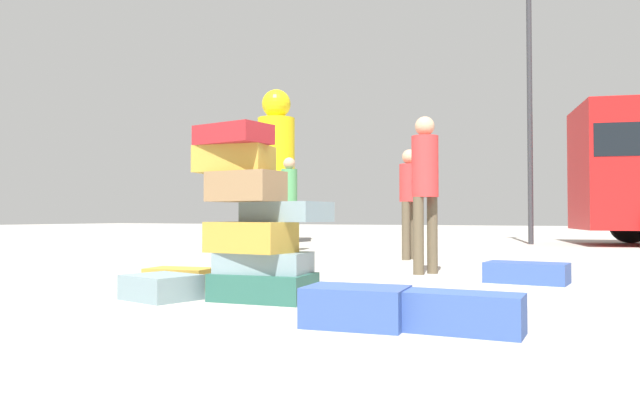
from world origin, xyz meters
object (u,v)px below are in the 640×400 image
(suitcase_navy_foreground_near, at_px, (527,273))
(person_tourist_with_camera, at_px, (409,193))
(suitcase_slate_behind_tower, at_px, (161,287))
(suitcase_tower, at_px, (256,224))
(yellow_dummy_statue, at_px, (276,174))
(suitcase_navy_white_trunk, at_px, (356,306))
(person_bearded_onlooker, at_px, (289,195))
(person_passerby_in_red, at_px, (425,180))
(lamp_post, at_px, (529,48))
(suitcase_tan_left_side, at_px, (180,279))
(suitcase_navy_right_side, at_px, (454,312))

(suitcase_navy_foreground_near, height_order, person_tourist_with_camera, person_tourist_with_camera)
(suitcase_slate_behind_tower, relative_size, person_tourist_with_camera, 0.31)
(suitcase_tower, bearing_deg, yellow_dummy_statue, 118.53)
(suitcase_navy_white_trunk, distance_m, person_bearded_onlooker, 7.75)
(suitcase_navy_foreground_near, distance_m, person_passerby_in_red, 1.56)
(suitcase_navy_foreground_near, relative_size, lamp_post, 0.11)
(suitcase_tan_left_side, xyz_separation_m, suitcase_navy_right_side, (2.60, -0.89, 0.02))
(suitcase_tower, xyz_separation_m, suitcase_navy_white_trunk, (1.10, -0.67, -0.47))
(suitcase_tan_left_side, height_order, person_passerby_in_red, person_passerby_in_red)
(suitcase_slate_behind_tower, bearing_deg, person_bearded_onlooker, 123.91)
(suitcase_tower, relative_size, lamp_post, 0.19)
(lamp_post, bearing_deg, suitcase_tan_left_side, -99.82)
(person_bearded_onlooker, relative_size, person_tourist_with_camera, 1.06)
(suitcase_tan_left_side, height_order, suitcase_navy_foreground_near, suitcase_navy_foreground_near)
(suitcase_tower, relative_size, suitcase_navy_foreground_near, 1.77)
(suitcase_navy_foreground_near, relative_size, person_bearded_onlooker, 0.43)
(suitcase_tan_left_side, xyz_separation_m, person_bearded_onlooker, (-1.93, 5.64, 0.95))
(person_tourist_with_camera, height_order, person_passerby_in_red, person_passerby_in_red)
(suitcase_tower, bearing_deg, lamp_post, 85.37)
(suitcase_navy_white_trunk, xyz_separation_m, yellow_dummy_statue, (-6.25, 10.15, 1.61))
(suitcase_tower, relative_size, person_passerby_in_red, 0.76)
(suitcase_slate_behind_tower, bearing_deg, suitcase_navy_right_side, 5.91)
(suitcase_navy_right_side, bearing_deg, suitcase_navy_white_trunk, -173.73)
(person_bearded_onlooker, xyz_separation_m, yellow_dummy_statue, (-2.28, 3.56, 0.69))
(suitcase_slate_behind_tower, bearing_deg, yellow_dummy_statue, 129.10)
(suitcase_tower, distance_m, person_tourist_with_camera, 4.81)
(suitcase_tan_left_side, relative_size, yellow_dummy_statue, 0.14)
(suitcase_navy_white_trunk, height_order, person_passerby_in_red, person_passerby_in_red)
(person_bearded_onlooker, relative_size, lamp_post, 0.24)
(suitcase_navy_foreground_near, xyz_separation_m, lamp_post, (-0.86, 8.60, 4.48))
(suitcase_tower, xyz_separation_m, person_passerby_in_red, (0.60, 2.66, 0.47))
(person_passerby_in_red, height_order, yellow_dummy_statue, yellow_dummy_statue)
(person_tourist_with_camera, relative_size, person_passerby_in_red, 0.93)
(suitcase_slate_behind_tower, bearing_deg, suitcase_tan_left_side, 128.97)
(person_passerby_in_red, bearing_deg, yellow_dummy_statue, -109.83)
(suitcase_slate_behind_tower, bearing_deg, suitcase_tower, 34.20)
(yellow_dummy_statue, relative_size, lamp_post, 0.54)
(suitcase_tan_left_side, relative_size, suitcase_navy_white_trunk, 0.94)
(suitcase_tower, relative_size, suitcase_tan_left_side, 2.41)
(suitcase_tower, xyz_separation_m, suitcase_slate_behind_tower, (-0.70, -0.25, -0.49))
(yellow_dummy_statue, bearing_deg, suitcase_slate_behind_tower, -65.41)
(suitcase_navy_right_side, relative_size, person_passerby_in_red, 0.42)
(person_bearded_onlooker, relative_size, yellow_dummy_statue, 0.45)
(suitcase_navy_right_side, bearing_deg, person_tourist_with_camera, 109.21)
(suitcase_tower, relative_size, suitcase_navy_right_side, 1.80)
(suitcase_slate_behind_tower, height_order, person_tourist_with_camera, person_tourist_with_camera)
(suitcase_navy_right_side, xyz_separation_m, suitcase_navy_foreground_near, (0.07, 2.79, -0.01))
(suitcase_navy_right_side, distance_m, suitcase_navy_white_trunk, 0.57)
(suitcase_navy_foreground_near, bearing_deg, suitcase_tower, -123.41)
(suitcase_tower, xyz_separation_m, yellow_dummy_statue, (-5.15, 9.48, 1.14))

